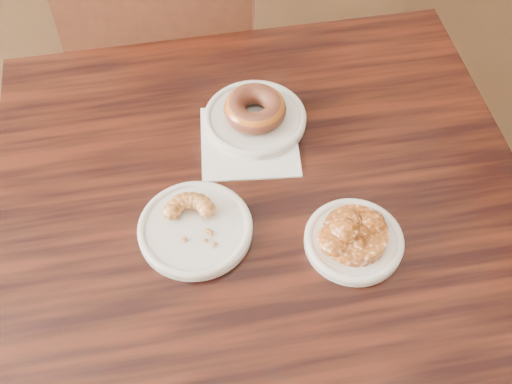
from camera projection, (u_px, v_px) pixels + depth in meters
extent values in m
plane|color=black|center=(215.00, 341.00, 1.63)|extent=(5.00, 5.00, 0.00)
cube|color=black|center=(265.00, 318.00, 1.26)|extent=(0.86, 0.86, 0.75)
cube|color=white|center=(249.00, 141.00, 1.03)|extent=(0.18, 0.18, 0.00)
cylinder|color=silver|center=(255.00, 119.00, 1.05)|extent=(0.17, 0.17, 0.01)
cylinder|color=silver|center=(195.00, 229.00, 0.93)|extent=(0.17, 0.17, 0.01)
cylinder|color=white|center=(354.00, 241.00, 0.92)|extent=(0.14, 0.14, 0.01)
torus|color=maroon|center=(255.00, 109.00, 1.03)|extent=(0.10, 0.10, 0.04)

